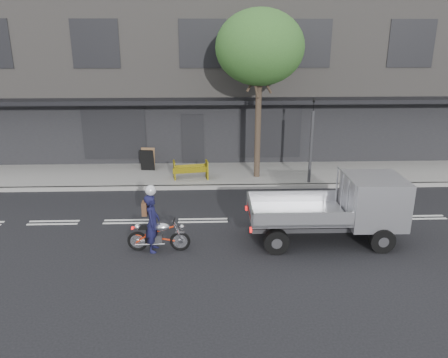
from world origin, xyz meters
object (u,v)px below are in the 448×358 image
street_tree (260,48)px  construction_barrier (190,171)px  rider (152,223)px  motorcycle (159,235)px  flatbed_ute (359,203)px  sandwich_board (147,160)px  traffic_light_pole (311,145)px

street_tree → construction_barrier: size_ratio=4.76×
street_tree → construction_barrier: 5.48m
rider → construction_barrier: 5.83m
motorcycle → rider: (-0.15, 0.00, 0.36)m
motorcycle → flatbed_ute: flatbed_ute is taller
street_tree → motorcycle: street_tree is taller
street_tree → sandwich_board: street_tree is taller
street_tree → traffic_light_pole: (2.00, -0.85, -3.63)m
flatbed_ute → traffic_light_pole: bearing=94.0°
traffic_light_pole → rider: traffic_light_pole is taller
traffic_light_pole → sandwich_board: traffic_light_pole is taller
motorcycle → sandwich_board: bearing=102.2°
traffic_light_pole → rider: 7.76m
rider → sandwich_board: size_ratio=1.74×
motorcycle → construction_barrier: (0.67, 5.77, 0.08)m
motorcycle → construction_barrier: construction_barrier is taller
motorcycle → construction_barrier: size_ratio=1.24×
traffic_light_pole → sandwich_board: size_ratio=3.71×
street_tree → construction_barrier: (-2.73, -0.45, -4.73)m
street_tree → motorcycle: 8.56m
motorcycle → sandwich_board: (-1.24, 7.15, 0.16)m
street_tree → construction_barrier: street_tree is taller
traffic_light_pole → rider: bearing=-136.0°
construction_barrier → sandwich_board: 2.36m
traffic_light_pole → motorcycle: 7.70m
traffic_light_pole → sandwich_board: 6.95m
traffic_light_pole → motorcycle: bearing=-135.2°
rider → flatbed_ute: 5.89m
street_tree → rider: street_tree is taller
street_tree → flatbed_ute: street_tree is taller
street_tree → construction_barrier: bearing=-170.7°
flatbed_ute → sandwich_board: 9.67m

